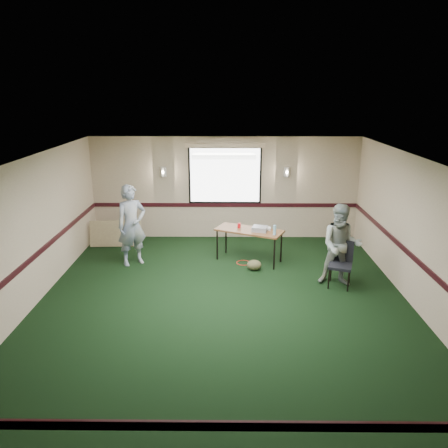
{
  "coord_description": "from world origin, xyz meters",
  "views": [
    {
      "loc": [
        0.08,
        -7.25,
        3.85
      ],
      "look_at": [
        0.0,
        1.3,
        1.2
      ],
      "focal_mm": 35.0,
      "sensor_mm": 36.0,
      "label": 1
    }
  ],
  "objects_px": {
    "folding_table": "(249,232)",
    "person_right": "(341,245)",
    "person_left": "(132,225)",
    "projector": "(260,229)",
    "conference_chair": "(341,260)"
  },
  "relations": [
    {
      "from": "conference_chair",
      "to": "person_left",
      "type": "distance_m",
      "value": 4.61
    },
    {
      "from": "conference_chair",
      "to": "person_right",
      "type": "relative_size",
      "value": 0.54
    },
    {
      "from": "projector",
      "to": "conference_chair",
      "type": "height_order",
      "value": "conference_chair"
    },
    {
      "from": "folding_table",
      "to": "projector",
      "type": "distance_m",
      "value": 0.28
    },
    {
      "from": "folding_table",
      "to": "conference_chair",
      "type": "height_order",
      "value": "conference_chair"
    },
    {
      "from": "folding_table",
      "to": "person_right",
      "type": "bearing_deg",
      "value": -10.76
    },
    {
      "from": "folding_table",
      "to": "projector",
      "type": "height_order",
      "value": "projector"
    },
    {
      "from": "projector",
      "to": "person_right",
      "type": "bearing_deg",
      "value": -21.13
    },
    {
      "from": "projector",
      "to": "person_right",
      "type": "height_order",
      "value": "person_right"
    },
    {
      "from": "conference_chair",
      "to": "person_left",
      "type": "xyz_separation_m",
      "value": [
        -4.46,
        1.09,
        0.39
      ]
    },
    {
      "from": "person_right",
      "to": "person_left",
      "type": "bearing_deg",
      "value": 176.42
    },
    {
      "from": "folding_table",
      "to": "person_left",
      "type": "relative_size",
      "value": 0.89
    },
    {
      "from": "folding_table",
      "to": "person_right",
      "type": "distance_m",
      "value": 2.19
    },
    {
      "from": "folding_table",
      "to": "person_right",
      "type": "relative_size",
      "value": 0.97
    },
    {
      "from": "person_left",
      "to": "person_right",
      "type": "relative_size",
      "value": 1.09
    }
  ]
}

